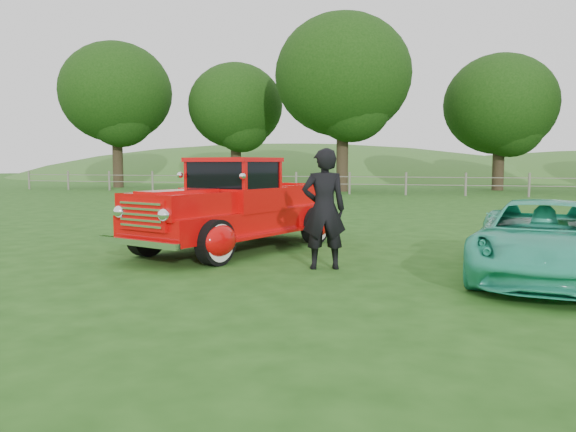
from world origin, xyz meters
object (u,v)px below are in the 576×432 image
(teal_sedan, at_px, (544,240))
(man, at_px, (324,209))
(tree_mid_west, at_px, (236,106))
(tree_far_west, at_px, (116,93))
(tree_near_west, at_px, (343,76))
(red_pickup, at_px, (236,209))
(tree_near_east, at_px, (500,105))

(teal_sedan, xyz_separation_m, man, (-3.22, -0.16, 0.38))
(tree_mid_west, relative_size, teal_sedan, 2.06)
(tree_far_west, height_order, tree_near_west, tree_near_west)
(tree_far_west, bearing_deg, man, -51.11)
(tree_mid_west, height_order, teal_sedan, tree_mid_west)
(tree_mid_west, height_order, red_pickup, tree_mid_west)
(tree_near_east, xyz_separation_m, teal_sedan, (-1.26, -28.28, -4.68))
(tree_near_east, distance_m, red_pickup, 28.13)
(tree_near_west, xyz_separation_m, man, (4.52, -24.44, -5.84))
(red_pickup, height_order, teal_sedan, red_pickup)
(teal_sedan, bearing_deg, tree_near_west, 115.15)
(tree_near_west, bearing_deg, man, -79.53)
(teal_sedan, bearing_deg, red_pickup, 173.73)
(tree_mid_west, relative_size, man, 4.43)
(teal_sedan, distance_m, man, 3.25)
(tree_far_west, xyz_separation_m, tree_mid_west, (8.00, 2.00, -0.94))
(tree_mid_west, distance_m, tree_near_east, 17.03)
(teal_sedan, relative_size, man, 2.15)
(tree_far_west, relative_size, teal_sedan, 2.42)
(tree_mid_west, bearing_deg, man, -65.48)
(tree_far_west, xyz_separation_m, teal_sedan, (23.74, -25.28, -5.92))
(tree_near_west, distance_m, red_pickup, 23.88)
(tree_near_east, relative_size, teal_sedan, 2.03)
(tree_far_west, bearing_deg, red_pickup, -52.46)
(tree_near_east, xyz_separation_m, man, (-4.48, -28.44, -4.29))
(tree_near_west, bearing_deg, teal_sedan, -72.31)
(tree_far_west, bearing_deg, tree_near_east, 6.84)
(tree_near_east, bearing_deg, tree_far_west, -173.16)
(tree_near_east, xyz_separation_m, red_pickup, (-6.57, -26.98, -4.45))
(tree_near_east, height_order, teal_sedan, tree_near_east)
(tree_far_west, distance_m, tree_near_west, 16.03)
(tree_mid_west, distance_m, tree_near_west, 8.63)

